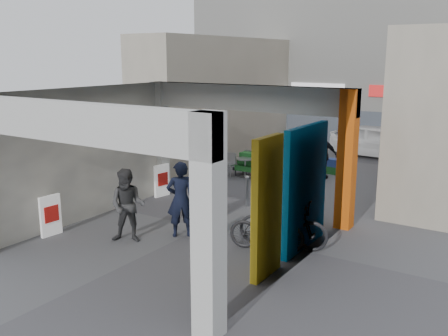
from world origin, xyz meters
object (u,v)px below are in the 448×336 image
Objects in this scene: cafe_set at (246,167)px; man_back_turned at (128,206)px; border_collie at (217,224)px; bicycle_front at (283,224)px; white_van at (379,141)px; man_with_dog at (181,199)px; man_crates at (323,155)px; produce_stand at (252,167)px; man_elderly at (288,195)px; bicycle_rear at (267,229)px.

man_back_turned reaches higher than cafe_set.
bicycle_front is at bearing 4.31° from border_collie.
white_van is at bearing -6.86° from bicycle_front.
bicycle_front is at bearing -1.53° from man_back_turned.
white_van is (1.22, 12.21, -0.21)m from man_with_dog.
cafe_set is 6.29m from border_collie.
man_crates is (0.65, 7.32, -0.07)m from man_with_dog.
man_back_turned is at bearing 174.03° from white_van.
cafe_set is 0.80× the size of man_back_turned.
cafe_set is at bearing 154.99° from white_van.
man_with_dog reaches higher than produce_stand.
bicycle_front reaches higher than produce_stand.
man_elderly reaches higher than produce_stand.
border_collie is at bearing 175.49° from man_with_dog.
bicycle_front is (0.56, -1.37, -0.29)m from man_elderly.
bicycle_rear is (1.53, -7.02, -0.34)m from man_crates.
man_crates is at bearing 89.89° from border_collie.
man_back_turned is 3.60m from bicycle_front.
produce_stand is at bearing 157.00° from white_van.
border_collie is 1.99m from man_elderly.
man_elderly is 0.98× the size of man_crates.
bicycle_front is at bearing 151.82° from man_with_dog.
man_back_turned is at bearing -81.85° from produce_stand.
man_with_dog is 0.90× the size of bicycle_front.
produce_stand is 2.57m from man_crates.
man_crates is (2.54, 1.02, 0.55)m from cafe_set.
border_collie is at bearing 65.05° from bicycle_rear.
border_collie is 0.37× the size of man_with_dog.
border_collie is at bearing -66.04° from cafe_set.
border_collie is 11.68m from white_van.
cafe_set is at bearing 174.74° from produce_stand.
border_collie is at bearing 85.31° from man_crates.
bicycle_front is 1.21× the size of bicycle_rear.
bicycle_front is (4.03, -5.58, 0.21)m from produce_stand.
man_crates is at bearing 21.82° from cafe_set.
man_with_dog is (1.65, -6.28, 0.60)m from produce_stand.
man_crates is (2.29, 1.05, 0.52)m from produce_stand.
bicycle_rear is at bearing -55.87° from produce_stand.
cafe_set is 2.06× the size of border_collie.
man_back_turned is at bearing 97.34° from bicycle_rear.
man_back_turned is 1.02× the size of bicycle_rear.
produce_stand is 7.29m from man_back_turned.
man_elderly is at bearing 97.80° from man_crates.
man_crates is (-1.18, 5.26, 0.02)m from man_elderly.
bicycle_front reaches higher than border_collie.
man_elderly is at bearing -48.97° from produce_stand.
man_crates is at bearing 26.07° from produce_stand.
white_van is at bearing 87.00° from border_collie.
man_back_turned is 13.31m from white_van.
cafe_set is 2.79m from man_crates.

